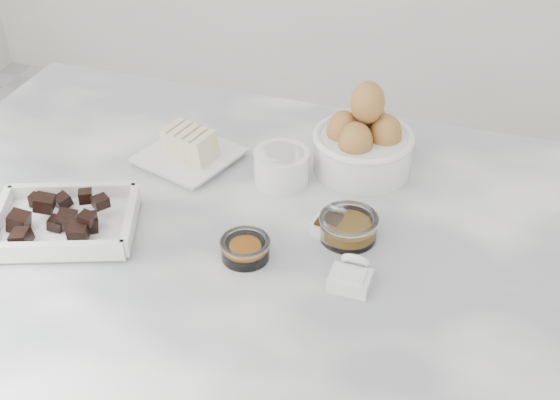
# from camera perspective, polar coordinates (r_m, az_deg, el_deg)

# --- Properties ---
(marble_slab) EXTENTS (1.20, 0.80, 0.04)m
(marble_slab) POSITION_cam_1_polar(r_m,az_deg,el_deg) (1.16, -1.41, -3.05)
(marble_slab) COLOR white
(marble_slab) RESTS_ON cabinet
(chocolate_dish) EXTENTS (0.25, 0.22, 0.05)m
(chocolate_dish) POSITION_cam_1_polar(r_m,az_deg,el_deg) (1.18, -15.51, -1.32)
(chocolate_dish) COLOR white
(chocolate_dish) RESTS_ON marble_slab
(butter_plate) EXTENTS (0.18, 0.18, 0.06)m
(butter_plate) POSITION_cam_1_polar(r_m,az_deg,el_deg) (1.30, -6.80, 3.69)
(butter_plate) COLOR white
(butter_plate) RESTS_ON marble_slab
(sugar_ramekin) EXTENTS (0.09, 0.09, 0.05)m
(sugar_ramekin) POSITION_cam_1_polar(r_m,az_deg,el_deg) (1.24, 0.10, 2.54)
(sugar_ramekin) COLOR white
(sugar_ramekin) RESTS_ON marble_slab
(egg_bowl) EXTENTS (0.17, 0.17, 0.16)m
(egg_bowl) POSITION_cam_1_polar(r_m,az_deg,el_deg) (1.26, 6.11, 4.26)
(egg_bowl) COLOR white
(egg_bowl) RESTS_ON marble_slab
(honey_bowl) EXTENTS (0.09, 0.09, 0.04)m
(honey_bowl) POSITION_cam_1_polar(r_m,az_deg,el_deg) (1.13, 5.04, -1.95)
(honey_bowl) COLOR white
(honey_bowl) RESTS_ON marble_slab
(zest_bowl) EXTENTS (0.07, 0.07, 0.03)m
(zest_bowl) POSITION_cam_1_polar(r_m,az_deg,el_deg) (1.09, -2.55, -3.51)
(zest_bowl) COLOR white
(zest_bowl) RESTS_ON marble_slab
(vanilla_spoon) EXTENTS (0.05, 0.06, 0.04)m
(vanilla_spoon) POSITION_cam_1_polar(r_m,az_deg,el_deg) (1.14, 3.71, -1.73)
(vanilla_spoon) COLOR white
(vanilla_spoon) RESTS_ON marble_slab
(salt_spoon) EXTENTS (0.05, 0.07, 0.04)m
(salt_spoon) POSITION_cam_1_polar(r_m,az_deg,el_deg) (1.05, 5.24, -5.50)
(salt_spoon) COLOR white
(salt_spoon) RESTS_ON marble_slab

